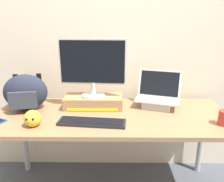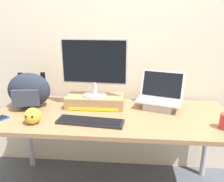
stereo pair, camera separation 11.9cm
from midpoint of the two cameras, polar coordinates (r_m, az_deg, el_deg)
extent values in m
cube|color=beige|center=(2.00, 2.95, 15.11)|extent=(7.00, 0.10, 2.60)
cube|color=#99704C|center=(1.68, 2.04, -6.38)|extent=(1.77, 0.71, 0.03)
cylinder|color=#B2B2B7|center=(2.29, -19.10, -10.54)|extent=(0.05, 0.05, 0.69)
cylinder|color=#B2B2B7|center=(2.23, 24.51, -11.94)|extent=(0.05, 0.05, 0.69)
cube|color=#9E7A51|center=(1.80, -2.48, -2.64)|extent=(0.46, 0.21, 0.09)
cube|color=yellow|center=(1.71, -2.92, -4.79)|extent=(0.39, 0.00, 0.02)
cylinder|color=silver|center=(1.78, -2.50, -1.06)|extent=(0.18, 0.18, 0.01)
cylinder|color=silver|center=(1.77, -2.53, 0.71)|extent=(0.04, 0.04, 0.10)
cube|color=silver|center=(1.72, -2.62, 7.56)|extent=(0.52, 0.05, 0.35)
cube|color=black|center=(1.71, -2.70, 7.50)|extent=(0.49, 0.04, 0.32)
cube|color=#ADADB2|center=(1.82, 13.85, -3.44)|extent=(0.27, 0.26, 0.06)
cube|color=silver|center=(1.81, 13.93, -2.41)|extent=(0.40, 0.32, 0.01)
cube|color=#B7B7BC|center=(1.83, 14.03, -2.05)|extent=(0.32, 0.21, 0.00)
cube|color=silver|center=(1.85, 14.57, 1.61)|extent=(0.35, 0.18, 0.22)
cube|color=black|center=(1.85, 14.56, 1.62)|extent=(0.31, 0.16, 0.19)
cube|color=black|center=(1.53, -3.41, -7.90)|extent=(0.47, 0.17, 0.02)
cube|color=black|center=(1.52, -3.41, -7.51)|extent=(0.44, 0.15, 0.00)
ellipsoid|color=#232838|center=(1.86, -18.82, 0.18)|extent=(0.36, 0.24, 0.28)
cube|color=#333847|center=(1.77, -19.59, -1.75)|extent=(0.20, 0.06, 0.13)
cube|color=black|center=(1.98, -20.65, 1.43)|extent=(0.04, 0.03, 0.21)
cube|color=black|center=(1.94, -15.51, 1.58)|extent=(0.04, 0.03, 0.21)
sphere|color=gold|center=(1.58, -17.71, -6.12)|extent=(0.11, 0.11, 0.11)
sphere|color=black|center=(1.54, -19.10, -6.28)|extent=(0.02, 0.02, 0.02)
sphere|color=black|center=(1.52, -17.75, -6.38)|extent=(0.02, 0.02, 0.02)
camera|label=1|loc=(0.06, -87.89, 0.66)|focal=35.56mm
camera|label=2|loc=(0.06, 92.11, -0.66)|focal=35.56mm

